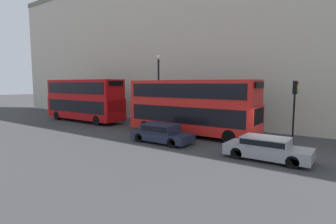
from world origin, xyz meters
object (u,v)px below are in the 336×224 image
(bus_leading, at_px, (191,105))
(car_dark_sedan, at_px, (267,148))
(car_hatchback, at_px, (161,133))
(traffic_light, at_px, (295,99))
(bus_second_in_queue, at_px, (84,99))
(pedestrian, at_px, (119,114))

(bus_leading, bearing_deg, car_dark_sedan, -116.67)
(car_hatchback, relative_size, traffic_light, 1.02)
(car_hatchback, bearing_deg, bus_second_in_queue, 75.35)
(bus_leading, xyz_separation_m, pedestrian, (2.30, 10.53, -1.61))
(car_dark_sedan, distance_m, car_hatchback, 7.12)
(bus_leading, distance_m, car_hatchback, 3.82)
(car_dark_sedan, height_order, traffic_light, traffic_light)
(car_dark_sedan, relative_size, car_hatchback, 1.01)
(bus_leading, xyz_separation_m, bus_second_in_queue, (-0.00, 13.36, 0.07))
(car_dark_sedan, bearing_deg, bus_second_in_queue, 80.41)
(bus_second_in_queue, height_order, pedestrian, bus_second_in_queue)
(bus_second_in_queue, distance_m, traffic_light, 20.60)
(bus_second_in_queue, xyz_separation_m, car_hatchback, (-3.40, -13.00, -1.78))
(bus_second_in_queue, relative_size, pedestrian, 5.84)
(traffic_light, distance_m, pedestrian, 17.85)
(bus_second_in_queue, bearing_deg, car_dark_sedan, -99.59)
(bus_leading, relative_size, bus_second_in_queue, 1.06)
(car_dark_sedan, xyz_separation_m, pedestrian, (5.70, 17.29, 0.13))
(traffic_light, height_order, pedestrian, traffic_light)
(bus_second_in_queue, height_order, car_dark_sedan, bus_second_in_queue)
(bus_second_in_queue, height_order, car_hatchback, bus_second_in_queue)
(pedestrian, bearing_deg, bus_leading, -102.33)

